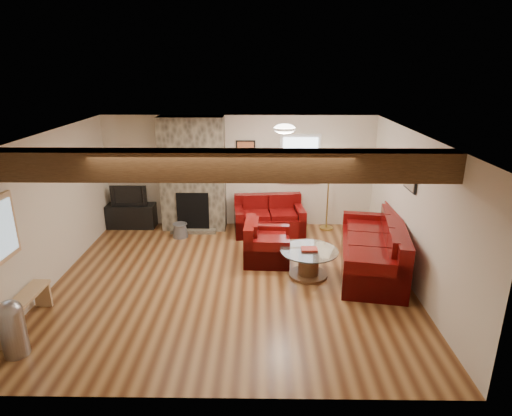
{
  "coord_description": "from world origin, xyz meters",
  "views": [
    {
      "loc": [
        0.51,
        -6.58,
        3.53
      ],
      "look_at": [
        0.41,
        0.4,
        1.18
      ],
      "focal_mm": 30.0,
      "sensor_mm": 36.0,
      "label": 1
    }
  ],
  "objects": [
    {
      "name": "sofa_three",
      "position": [
        2.48,
        0.46,
        0.47
      ],
      "size": [
        1.42,
        2.57,
        0.94
      ],
      "primitive_type": null,
      "rotation": [
        0.0,
        0.0,
        -1.75
      ],
      "color": "#440804",
      "rests_on": "floor"
    },
    {
      "name": "chimney_breast",
      "position": [
        -1.0,
        2.49,
        1.22
      ],
      "size": [
        1.4,
        0.67,
        2.5
      ],
      "color": "#3C372E",
      "rests_on": "floor"
    },
    {
      "name": "television",
      "position": [
        -2.45,
        2.53,
        0.77
      ],
      "size": [
        0.81,
        0.11,
        0.46
      ],
      "primitive_type": "imported",
      "color": "black",
      "rests_on": "tv_cabinet"
    },
    {
      "name": "back_window",
      "position": [
        1.35,
        2.71,
        1.55
      ],
      "size": [
        0.9,
        0.08,
        1.1
      ],
      "primitive_type": null,
      "color": "silver",
      "rests_on": "room"
    },
    {
      "name": "pedal_bin",
      "position": [
        -2.62,
        -2.02,
        0.39
      ],
      "size": [
        0.36,
        0.36,
        0.77
      ],
      "primitive_type": null,
      "rotation": [
        0.0,
        0.0,
        0.19
      ],
      "color": "#99999D",
      "rests_on": "floor"
    },
    {
      "name": "artwork_back",
      "position": [
        0.15,
        2.71,
        1.7
      ],
      "size": [
        0.42,
        0.06,
        0.52
      ],
      "primitive_type": null,
      "color": "black",
      "rests_on": "room"
    },
    {
      "name": "tv_cabinet",
      "position": [
        -2.45,
        2.53,
        0.27
      ],
      "size": [
        1.07,
        0.43,
        0.53
      ],
      "primitive_type": "cube",
      "color": "black",
      "rests_on": "floor"
    },
    {
      "name": "floor_lamp",
      "position": [
        1.97,
        2.48,
        1.44
      ],
      "size": [
        0.43,
        0.43,
        1.68
      ],
      "color": "tan",
      "rests_on": "floor"
    },
    {
      "name": "coffee_table",
      "position": [
        1.33,
        0.18,
        0.25
      ],
      "size": [
        1.01,
        1.01,
        0.53
      ],
      "color": "#452916",
      "rests_on": "floor"
    },
    {
      "name": "room",
      "position": [
        0.0,
        0.0,
        1.25
      ],
      "size": [
        8.0,
        8.0,
        8.0
      ],
      "color": "#593017",
      "rests_on": "ground"
    },
    {
      "name": "pine_bench",
      "position": [
        -2.83,
        -1.4,
        0.22
      ],
      "size": [
        0.27,
        1.15,
        0.43
      ],
      "primitive_type": null,
      "color": "tan",
      "rests_on": "floor"
    },
    {
      "name": "oak_beam",
      "position": [
        0.0,
        -1.25,
        2.31
      ],
      "size": [
        6.0,
        0.36,
        0.38
      ],
      "primitive_type": "cube",
      "color": "#331F0F",
      "rests_on": "room"
    },
    {
      "name": "artwork_right",
      "position": [
        2.96,
        0.3,
        1.75
      ],
      "size": [
        0.06,
        0.55,
        0.42
      ],
      "primitive_type": null,
      "color": "black",
      "rests_on": "room"
    },
    {
      "name": "armchair_red",
      "position": [
        0.62,
        0.82,
        0.38
      ],
      "size": [
        0.87,
        0.98,
        0.77
      ],
      "primitive_type": null,
      "rotation": [
        0.0,
        0.0,
        1.53
      ],
      "color": "#440804",
      "rests_on": "floor"
    },
    {
      "name": "ceiling_dome",
      "position": [
        0.9,
        0.9,
        2.44
      ],
      "size": [
        0.4,
        0.4,
        0.18
      ],
      "primitive_type": null,
      "color": "white",
      "rests_on": "room"
    },
    {
      "name": "loveseat",
      "position": [
        0.67,
        2.23,
        0.4
      ],
      "size": [
        1.57,
        1.0,
        0.8
      ],
      "primitive_type": null,
      "rotation": [
        0.0,
        0.0,
        0.1
      ],
      "color": "#440804",
      "rests_on": "floor"
    },
    {
      "name": "coal_bucket",
      "position": [
        -1.25,
        1.94,
        0.16
      ],
      "size": [
        0.33,
        0.33,
        0.31
      ],
      "primitive_type": null,
      "color": "slate",
      "rests_on": "floor"
    }
  ]
}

